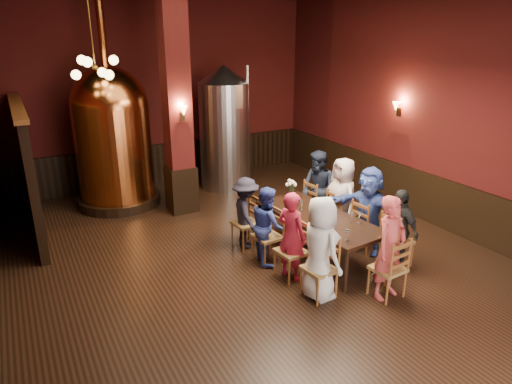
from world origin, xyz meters
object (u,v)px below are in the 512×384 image
person_2 (267,225)px  person_0 (320,248)px  rose_vase (292,186)px  person_1 (292,236)px  steel_vessel (225,128)px  copper_kettle (113,136)px  dining_table (319,219)px

person_2 → person_0: bearing=-161.2°
rose_vase → person_1: bearing=-122.7°
person_0 → steel_vessel: steel_vessel is taller
person_0 → person_2: person_0 is taller
person_0 → copper_kettle: size_ratio=0.36×
dining_table → person_0: size_ratio=1.57×
dining_table → person_0: 1.32m
dining_table → steel_vessel: size_ratio=0.83×
person_0 → steel_vessel: bearing=-11.3°
rose_vase → person_0: bearing=-112.2°
dining_table → rose_vase: (0.09, 1.01, 0.29)m
person_1 → person_2: size_ratio=1.08×
dining_table → person_0: (-0.76, -1.07, 0.10)m
copper_kettle → steel_vessel: (2.66, -0.05, -0.08)m
steel_vessel → person_1: bearing=-102.4°
dining_table → person_0: bearing=-130.4°
dining_table → rose_vase: bearing=79.8°
dining_table → person_1: bearing=-158.8°
person_1 → rose_vase: person_1 is taller
person_2 → rose_vase: 1.27m
person_0 → steel_vessel: (0.96, 5.28, 0.71)m
person_1 → dining_table: bearing=-80.5°
person_1 → copper_kettle: (-1.65, 4.67, 0.85)m
person_0 → steel_vessel: 5.41m
person_1 → copper_kettle: 5.02m
person_1 → rose_vase: (0.91, 1.42, 0.26)m
dining_table → person_2: size_ratio=1.85×
dining_table → person_1: (-0.82, -0.40, 0.04)m
person_2 → copper_kettle: size_ratio=0.31×
copper_kettle → person_2: bearing=-68.4°
person_0 → person_2: bearing=4.0°
person_0 → copper_kettle: (-1.71, 5.33, 0.79)m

